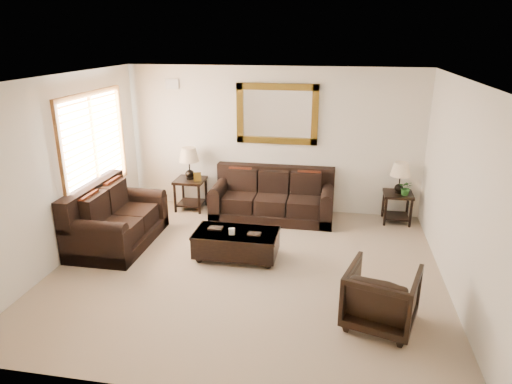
% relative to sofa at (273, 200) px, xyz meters
% --- Properties ---
extents(room, '(5.51, 5.01, 2.71)m').
position_rel_sofa_xyz_m(room, '(-0.08, -2.06, 1.02)').
color(room, gray).
rests_on(room, ground).
extents(window, '(0.07, 1.96, 1.66)m').
position_rel_sofa_xyz_m(window, '(-2.78, -1.16, 1.22)').
color(window, white).
rests_on(window, room).
extents(mirror, '(1.50, 0.06, 1.10)m').
position_rel_sofa_xyz_m(mirror, '(0.00, 0.40, 1.52)').
color(mirror, '#4D350F').
rests_on(mirror, room).
extents(air_vent, '(0.25, 0.02, 0.18)m').
position_rel_sofa_xyz_m(air_vent, '(-1.98, 0.42, 2.02)').
color(air_vent, '#999999').
rests_on(air_vent, room).
extents(sofa, '(2.21, 0.95, 0.90)m').
position_rel_sofa_xyz_m(sofa, '(0.00, 0.00, 0.00)').
color(sofa, black).
rests_on(sofa, room).
extents(loveseat, '(1.03, 1.74, 0.98)m').
position_rel_sofa_xyz_m(loveseat, '(-2.36, -1.58, 0.03)').
color(loveseat, black).
rests_on(loveseat, room).
extents(end_table_left, '(0.55, 0.55, 1.22)m').
position_rel_sofa_xyz_m(end_table_left, '(-1.62, 0.12, 0.47)').
color(end_table_left, black).
rests_on(end_table_left, room).
extents(end_table_right, '(0.51, 0.51, 1.11)m').
position_rel_sofa_xyz_m(end_table_right, '(2.24, 0.14, 0.40)').
color(end_table_right, black).
rests_on(end_table_right, room).
extents(coffee_table, '(1.26, 0.68, 0.53)m').
position_rel_sofa_xyz_m(coffee_table, '(-0.31, -1.75, -0.06)').
color(coffee_table, black).
rests_on(coffee_table, room).
extents(armchair, '(0.95, 0.92, 0.80)m').
position_rel_sofa_xyz_m(armchair, '(1.71, -3.10, 0.07)').
color(armchair, black).
rests_on(armchair, floor).
extents(potted_plant, '(0.32, 0.33, 0.21)m').
position_rel_sofa_xyz_m(potted_plant, '(2.35, 0.05, 0.33)').
color(potted_plant, '#23561D').
rests_on(potted_plant, end_table_right).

